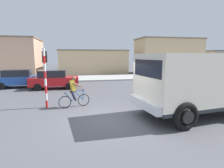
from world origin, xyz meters
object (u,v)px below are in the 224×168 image
truck_foreground (195,81)px  traffic_light_pole (45,70)px  cyclist (74,92)px  car_white_mid (19,78)px  car_red_near (54,79)px

truck_foreground → traffic_light_pole: bearing=157.7°
cyclist → car_white_mid: 8.81m
traffic_light_pole → car_red_near: 5.92m
car_red_near → cyclist: bearing=-74.4°
truck_foreground → car_white_mid: (-10.39, 9.92, -0.85)m
truck_foreground → car_red_near: (-7.23, 8.65, -0.85)m
truck_foreground → car_red_near: size_ratio=1.42×
truck_foreground → cyclist: truck_foreground is taller
cyclist → traffic_light_pole: 1.93m
car_red_near → car_white_mid: bearing=158.1°
traffic_light_pole → car_white_mid: size_ratio=0.77×
traffic_light_pole → car_red_near: size_ratio=0.80×
truck_foreground → cyclist: 6.15m
traffic_light_pole → car_white_mid: 7.92m
truck_foreground → traffic_light_pole: (-7.01, 2.87, 0.40)m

